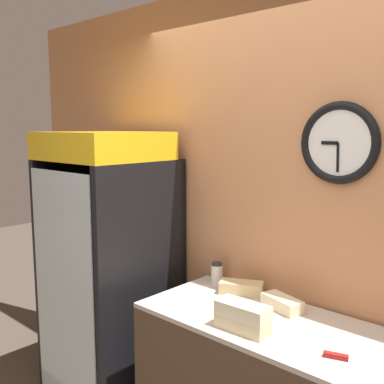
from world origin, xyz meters
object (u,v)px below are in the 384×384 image
at_px(sandwich_stack_middle, 243,310).
at_px(chefs_knife, 351,360).
at_px(beverage_cooler, 115,253).
at_px(sandwich_flat_left, 282,303).
at_px(sandwich_flat_right, 241,288).
at_px(condiment_jar, 217,273).
at_px(sandwich_stack_bottom, 243,324).

distance_m(sandwich_stack_middle, chefs_knife, 0.51).
relative_size(beverage_cooler, sandwich_flat_left, 7.37).
relative_size(sandwich_flat_right, condiment_jar, 2.17).
bearing_deg(sandwich_stack_bottom, sandwich_flat_left, 88.79).
height_order(chefs_knife, condiment_jar, condiment_jar).
bearing_deg(chefs_knife, beverage_cooler, 176.35).
distance_m(sandwich_flat_right, condiment_jar, 0.24).
xyz_separation_m(sandwich_stack_middle, sandwich_flat_right, (-0.29, 0.38, -0.07)).
xyz_separation_m(sandwich_stack_bottom, sandwich_flat_left, (0.01, 0.34, -0.00)).
xyz_separation_m(sandwich_stack_bottom, condiment_jar, (-0.52, 0.44, 0.03)).
height_order(sandwich_stack_bottom, sandwich_flat_right, sandwich_flat_right).
xyz_separation_m(beverage_cooler, sandwich_stack_bottom, (1.21, -0.18, -0.07)).
bearing_deg(sandwich_flat_left, condiment_jar, 170.07).
relative_size(sandwich_flat_left, condiment_jar, 1.99).
height_order(beverage_cooler, sandwich_flat_right, beverage_cooler).
xyz_separation_m(sandwich_stack_bottom, sandwich_flat_right, (-0.29, 0.38, 0.00)).
bearing_deg(condiment_jar, sandwich_flat_left, -9.93).
distance_m(sandwich_stack_middle, condiment_jar, 0.68).
bearing_deg(chefs_knife, condiment_jar, 160.28).
xyz_separation_m(sandwich_flat_right, condiment_jar, (-0.23, 0.05, 0.03)).
height_order(beverage_cooler, sandwich_stack_middle, beverage_cooler).
distance_m(beverage_cooler, sandwich_flat_left, 1.23).
bearing_deg(sandwich_flat_right, sandwich_flat_left, -7.38).
bearing_deg(sandwich_stack_bottom, condiment_jar, 139.88).
distance_m(beverage_cooler, sandwich_stack_middle, 1.22).
relative_size(sandwich_stack_middle, condiment_jar, 2.13).
xyz_separation_m(sandwich_stack_bottom, chefs_knife, (0.50, 0.07, -0.03)).
bearing_deg(beverage_cooler, sandwich_flat_right, 12.40).
distance_m(chefs_knife, condiment_jar, 1.08).
bearing_deg(sandwich_stack_middle, beverage_cooler, 171.55).
bearing_deg(sandwich_stack_middle, sandwich_stack_bottom, 0.00).
relative_size(sandwich_flat_left, sandwich_flat_right, 0.92).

